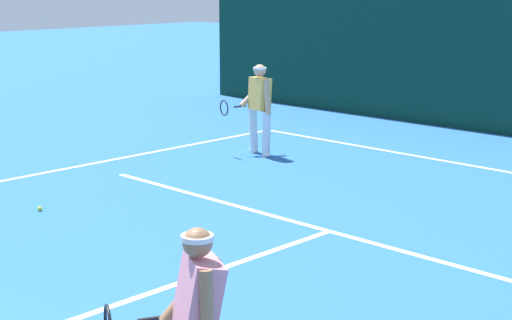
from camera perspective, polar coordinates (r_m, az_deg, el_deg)
name	(u,v)px	position (r m, az deg, el deg)	size (l,w,h in m)	color
court_line_baseline_far	(503,171)	(14.46, 16.96, -0.75)	(11.03, 0.10, 0.01)	white
court_line_service	(329,231)	(10.63, 5.17, -5.00)	(8.99, 0.10, 0.01)	white
court_line_centre	(127,301)	(8.49, -9.05, -9.76)	(0.10, 6.40, 0.01)	white
player_far	(259,105)	(14.99, 0.22, 3.88)	(0.93, 0.89, 1.68)	silver
tennis_ball	(40,209)	(11.90, -14.94, -3.31)	(0.07, 0.07, 0.07)	#D1E033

